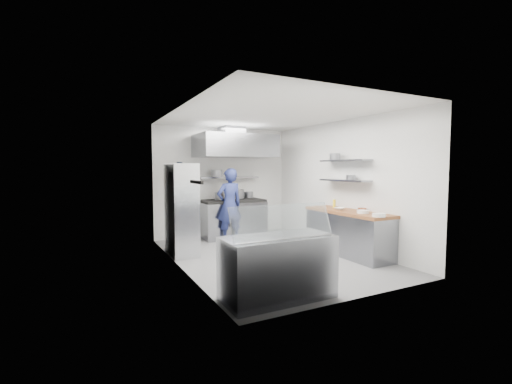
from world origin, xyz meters
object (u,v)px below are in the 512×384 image
gas_range (233,219)px  chef (229,205)px  display_case (278,267)px  wire_rack (181,209)px

gas_range → chef: chef is taller
chef → display_case: 3.74m
gas_range → chef: size_ratio=0.91×
gas_range → wire_rack: wire_rack is taller
wire_rack → gas_range: bearing=35.8°
wire_rack → display_case: bearing=-79.7°
wire_rack → display_case: 3.01m
gas_range → wire_rack: size_ratio=0.86×
gas_range → display_case: gas_range is taller
chef → display_case: size_ratio=1.17×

